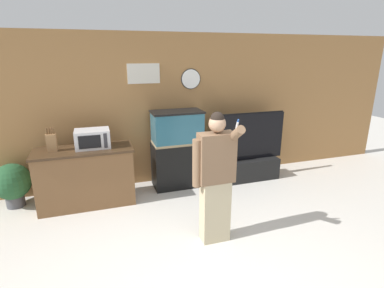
{
  "coord_description": "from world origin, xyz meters",
  "views": [
    {
      "loc": [
        -0.93,
        -2.23,
        2.26
      ],
      "look_at": [
        0.3,
        1.55,
        1.05
      ],
      "focal_mm": 28.0,
      "sensor_mm": 36.0,
      "label": 1
    }
  ],
  "objects": [
    {
      "name": "knife_block",
      "position": [
        -1.57,
        2.32,
        1.03
      ],
      "size": [
        0.13,
        0.1,
        0.36
      ],
      "color": "olive",
      "rests_on": "counter_island"
    },
    {
      "name": "tv_on_stand",
      "position": [
        1.65,
        2.39,
        0.36
      ],
      "size": [
        1.4,
        0.4,
        1.25
      ],
      "color": "black",
      "rests_on": "ground_plane"
    },
    {
      "name": "aquarium_on_stand",
      "position": [
        0.36,
        2.52,
        0.67
      ],
      "size": [
        0.86,
        0.48,
        1.34
      ],
      "color": "black",
      "rests_on": "ground_plane"
    },
    {
      "name": "microwave",
      "position": [
        -1.01,
        2.33,
        1.03
      ],
      "size": [
        0.5,
        0.36,
        0.27
      ],
      "color": "silver",
      "rests_on": "counter_island"
    },
    {
      "name": "wall_back_paneled",
      "position": [
        0.0,
        2.87,
        1.3
      ],
      "size": [
        10.0,
        0.08,
        2.6
      ],
      "color": "olive",
      "rests_on": "ground_plane"
    },
    {
      "name": "potted_plant",
      "position": [
        -2.22,
        2.55,
        0.39
      ],
      "size": [
        0.55,
        0.55,
        0.68
      ],
      "color": "#4C4C51",
      "rests_on": "ground_plane"
    },
    {
      "name": "counter_island",
      "position": [
        -1.16,
        2.29,
        0.45
      ],
      "size": [
        1.43,
        0.6,
        0.9
      ],
      "color": "brown",
      "rests_on": "ground_plane"
    },
    {
      "name": "person_standing",
      "position": [
        0.35,
        0.8,
        0.85
      ],
      "size": [
        0.51,
        0.39,
        1.63
      ],
      "color": "#BCAD89",
      "rests_on": "ground_plane"
    }
  ]
}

